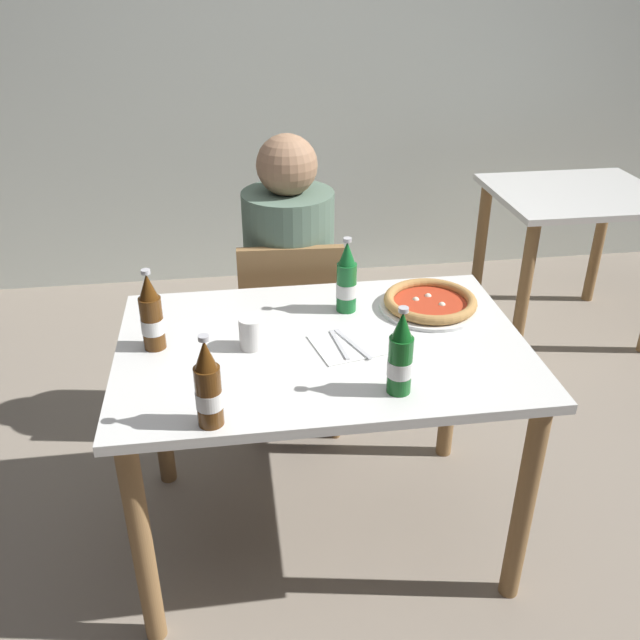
{
  "coord_description": "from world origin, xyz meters",
  "views": [
    {
      "loc": [
        -0.25,
        -1.71,
        1.77
      ],
      "look_at": [
        0.0,
        0.05,
        0.8
      ],
      "focal_mm": 38.24,
      "sensor_mm": 36.0,
      "label": 1
    }
  ],
  "objects": [
    {
      "name": "beer_bottle_extra",
      "position": [
        0.11,
        0.2,
        0.85
      ],
      "size": [
        0.07,
        0.07,
        0.25
      ],
      "color": "#196B2D",
      "rests_on": "dining_table_main"
    },
    {
      "name": "diner_seated",
      "position": [
        -0.03,
        0.66,
        0.58
      ],
      "size": [
        0.34,
        0.34,
        1.21
      ],
      "color": "#2D3342",
      "rests_on": "ground_plane"
    },
    {
      "name": "chair_behind_table",
      "position": [
        -0.04,
        0.61,
        0.48
      ],
      "size": [
        0.42,
        0.42,
        0.85
      ],
      "rotation": [
        0.0,
        0.0,
        3.09
      ],
      "color": "olive",
      "rests_on": "ground_plane"
    },
    {
      "name": "dining_table_main",
      "position": [
        0.0,
        0.0,
        0.64
      ],
      "size": [
        1.2,
        0.8,
        0.75
      ],
      "color": "silver",
      "rests_on": "ground_plane"
    },
    {
      "name": "beer_bottle_center",
      "position": [
        0.16,
        -0.27,
        0.85
      ],
      "size": [
        0.07,
        0.07,
        0.25
      ],
      "color": "#14591E",
      "rests_on": "dining_table_main"
    },
    {
      "name": "back_wall_tiled",
      "position": [
        0.0,
        2.2,
        1.3
      ],
      "size": [
        7.0,
        0.1,
        2.6
      ],
      "primitive_type": "cube",
      "color": "silver",
      "rests_on": "ground_plane"
    },
    {
      "name": "beer_bottle_left",
      "position": [
        -0.33,
        -0.34,
        0.85
      ],
      "size": [
        0.07,
        0.07,
        0.25
      ],
      "color": "#512D0F",
      "rests_on": "dining_table_main"
    },
    {
      "name": "ground_plane",
      "position": [
        0.0,
        0.0,
        0.0
      ],
      "size": [
        8.0,
        8.0,
        0.0
      ],
      "primitive_type": "plane",
      "color": "gray"
    },
    {
      "name": "beer_bottle_right",
      "position": [
        -0.49,
        0.05,
        0.85
      ],
      "size": [
        0.07,
        0.07,
        0.25
      ],
      "color": "#512D0F",
      "rests_on": "dining_table_main"
    },
    {
      "name": "napkin_with_cutlery",
      "position": [
        0.07,
        -0.03,
        0.75
      ],
      "size": [
        0.22,
        0.22,
        0.01
      ],
      "color": "white",
      "rests_on": "dining_table_main"
    },
    {
      "name": "dining_table_background",
      "position": [
        1.43,
        1.25,
        0.59
      ],
      "size": [
        0.8,
        0.7,
        0.75
      ],
      "color": "silver",
      "rests_on": "ground_plane"
    },
    {
      "name": "paper_cup",
      "position": [
        -0.21,
        0.01,
        0.8
      ],
      "size": [
        0.07,
        0.07,
        0.09
      ],
      "primitive_type": "cylinder",
      "color": "white",
      "rests_on": "dining_table_main"
    },
    {
      "name": "pizza_margherita_near",
      "position": [
        0.38,
        0.17,
        0.77
      ],
      "size": [
        0.33,
        0.33,
        0.04
      ],
      "color": "white",
      "rests_on": "dining_table_main"
    }
  ]
}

